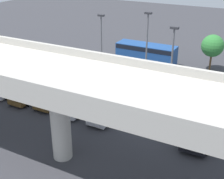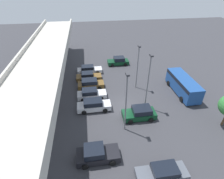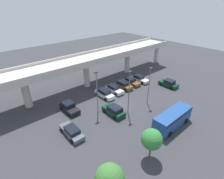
{
  "view_description": "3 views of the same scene",
  "coord_description": "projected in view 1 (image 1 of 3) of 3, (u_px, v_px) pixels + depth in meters",
  "views": [
    {
      "loc": [
        -11.83,
        25.83,
        13.81
      ],
      "look_at": [
        0.55,
        2.45,
        1.73
      ],
      "focal_mm": 50.0,
      "sensor_mm": 36.0,
      "label": 1
    },
    {
      "loc": [
        -19.65,
        4.82,
        16.2
      ],
      "look_at": [
        3.01,
        1.41,
        1.11
      ],
      "focal_mm": 28.0,
      "sensor_mm": 36.0,
      "label": 2
    },
    {
      "loc": [
        -19.86,
        -20.5,
        18.55
      ],
      "look_at": [
        0.92,
        3.22,
        1.84
      ],
      "focal_mm": 28.0,
      "sensor_mm": 36.0,
      "label": 3
    }
  ],
  "objects": [
    {
      "name": "shuttle_bus",
      "position": [
        146.0,
        53.0,
        39.86
      ],
      "size": [
        7.63,
        2.72,
        2.63
      ],
      "color": "#1E478C",
      "rests_on": "ground_plane"
    },
    {
      "name": "lamp_post_near_aisle",
      "position": [
        101.0,
        42.0,
        34.14
      ],
      "size": [
        0.7,
        0.35,
        7.38
      ],
      "color": "slate",
      "rests_on": "ground_plane"
    },
    {
      "name": "parked_car_1",
      "position": [
        199.0,
        134.0,
        23.98
      ],
      "size": [
        2.19,
        4.42,
        1.69
      ],
      "rotation": [
        0.0,
        0.0,
        -1.57
      ],
      "color": "black",
      "rests_on": "ground_plane"
    },
    {
      "name": "parked_car_7",
      "position": [
        11.0,
        86.0,
        32.3
      ],
      "size": [
        2.03,
        4.74,
        1.48
      ],
      "rotation": [
        0.0,
        0.0,
        -1.57
      ],
      "color": "silver",
      "rests_on": "ground_plane"
    },
    {
      "name": "ground_plane",
      "position": [
        128.0,
        97.0,
        31.54
      ],
      "size": [
        113.82,
        113.82,
        0.0
      ],
      "primitive_type": "plane",
      "color": "#38383D"
    },
    {
      "name": "lamp_post_by_overpass",
      "position": [
        171.0,
        64.0,
        26.95
      ],
      "size": [
        0.7,
        0.35,
        7.89
      ],
      "color": "slate",
      "rests_on": "ground_plane"
    },
    {
      "name": "parked_car_3",
      "position": [
        108.0,
        109.0,
        27.57
      ],
      "size": [
        2.0,
        4.73,
        1.64
      ],
      "rotation": [
        0.0,
        0.0,
        -1.57
      ],
      "color": "silver",
      "rests_on": "ground_plane"
    },
    {
      "name": "lamp_post_mid_lot",
      "position": [
        147.0,
        46.0,
        31.63
      ],
      "size": [
        0.7,
        0.35,
        8.11
      ],
      "color": "slate",
      "rests_on": "ground_plane"
    },
    {
      "name": "parked_car_4",
      "position": [
        79.0,
        104.0,
        28.68
      ],
      "size": [
        2.02,
        4.47,
        1.54
      ],
      "rotation": [
        0.0,
        0.0,
        -1.57
      ],
      "color": "silver",
      "rests_on": "ground_plane"
    },
    {
      "name": "parked_car_2",
      "position": [
        159.0,
        90.0,
        31.21
      ],
      "size": [
        2.21,
        4.41,
        1.67
      ],
      "rotation": [
        0.0,
        0.0,
        1.57
      ],
      "color": "#0C381E",
      "rests_on": "ground_plane"
    },
    {
      "name": "parked_car_5",
      "position": [
        54.0,
        96.0,
        29.9
      ],
      "size": [
        2.07,
        4.33,
        1.63
      ],
      "rotation": [
        0.0,
        0.0,
        -1.57
      ],
      "color": "brown",
      "rests_on": "ground_plane"
    },
    {
      "name": "tree_front_right",
      "position": [
        213.0,
        46.0,
        37.22
      ],
      "size": [
        2.67,
        2.67,
        4.45
      ],
      "color": "brown",
      "rests_on": "ground_plane"
    },
    {
      "name": "parked_car_6",
      "position": [
        30.0,
        93.0,
        30.93
      ],
      "size": [
        2.04,
        4.52,
        1.52
      ],
      "rotation": [
        0.0,
        0.0,
        -1.57
      ],
      "color": "brown",
      "rests_on": "ground_plane"
    },
    {
      "name": "parked_car_8",
      "position": [
        30.0,
        63.0,
        38.62
      ],
      "size": [
        2.22,
        4.44,
        1.66
      ],
      "rotation": [
        0.0,
        0.0,
        1.57
      ],
      "color": "#0C381E",
      "rests_on": "ground_plane"
    },
    {
      "name": "highway_overpass",
      "position": [
        57.0,
        84.0,
        20.24
      ],
      "size": [
        54.5,
        6.39,
        7.21
      ],
      "color": "#BCB7AD",
      "rests_on": "ground_plane"
    }
  ]
}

